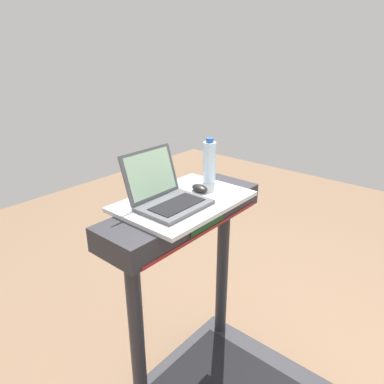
{
  "coord_description": "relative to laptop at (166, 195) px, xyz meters",
  "views": [
    {
      "loc": [
        -1.16,
        -0.33,
        1.83
      ],
      "look_at": [
        0.0,
        0.65,
        1.22
      ],
      "focal_mm": 33.41,
      "sensor_mm": 36.0,
      "label": 1
    }
  ],
  "objects": [
    {
      "name": "water_bottle",
      "position": [
        0.35,
        0.03,
        0.06
      ],
      "size": [
        0.07,
        0.07,
        0.24
      ],
      "color": "silver",
      "rests_on": "desk_board"
    },
    {
      "name": "desk_board",
      "position": [
        0.1,
        -0.02,
        -0.06
      ],
      "size": [
        0.62,
        0.43,
        0.02
      ],
      "primitive_type": "cube",
      "color": "silver",
      "rests_on": "treadmill_base"
    },
    {
      "name": "laptop",
      "position": [
        0.0,
        0.0,
        0.0
      ],
      "size": [
        0.3,
        0.3,
        0.24
      ],
      "rotation": [
        0.0,
        0.0,
        -0.01
      ],
      "color": "#515459",
      "rests_on": "desk_board"
    },
    {
      "name": "computer_mouse",
      "position": [
        0.22,
        -0.01,
        -0.03
      ],
      "size": [
        0.08,
        0.11,
        0.03
      ],
      "primitive_type": "ellipsoid",
      "rotation": [
        0.0,
        0.0,
        -0.23
      ],
      "color": "black",
      "rests_on": "desk_board"
    }
  ]
}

